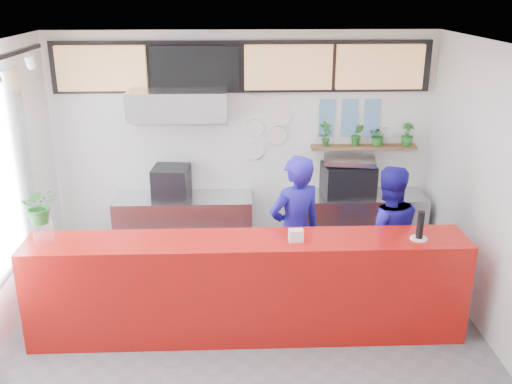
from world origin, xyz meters
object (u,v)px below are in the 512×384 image
(service_counter, at_px, (248,287))
(staff_right, at_px, (386,237))
(panini_oven, at_px, (171,182))
(staff_center, at_px, (295,232))
(pepper_mill, at_px, (420,225))
(espresso_machine, at_px, (348,180))

(service_counter, xyz_separation_m, staff_right, (1.58, 0.57, 0.29))
(panini_oven, xyz_separation_m, staff_center, (1.50, -1.16, -0.21))
(staff_center, bearing_deg, pepper_mill, 125.78)
(panini_oven, relative_size, espresso_machine, 0.70)
(espresso_machine, relative_size, staff_right, 0.39)
(espresso_machine, bearing_deg, staff_center, -129.66)
(service_counter, height_order, staff_right, staff_right)
(panini_oven, height_order, espresso_machine, espresso_machine)
(espresso_machine, distance_m, pepper_mill, 1.90)
(staff_center, xyz_separation_m, pepper_mill, (1.18, -0.70, 0.36))
(panini_oven, xyz_separation_m, staff_right, (2.52, -1.23, -0.27))
(service_counter, bearing_deg, staff_right, 19.88)
(staff_center, bearing_deg, espresso_machine, -148.65)
(espresso_machine, bearing_deg, staff_right, -85.15)
(staff_right, xyz_separation_m, pepper_mill, (0.16, -0.63, 0.42))
(service_counter, distance_m, panini_oven, 2.11)
(service_counter, distance_m, staff_right, 1.70)
(panini_oven, bearing_deg, service_counter, -57.21)
(service_counter, distance_m, espresso_machine, 2.33)
(staff_center, relative_size, pepper_mill, 6.28)
(panini_oven, distance_m, pepper_mill, 3.26)
(espresso_machine, relative_size, pepper_mill, 2.30)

